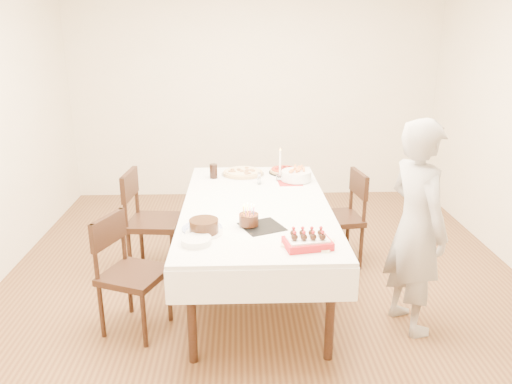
{
  "coord_description": "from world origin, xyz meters",
  "views": [
    {
      "loc": [
        -0.2,
        -3.69,
        2.07
      ],
      "look_at": [
        -0.07,
        0.0,
        0.85
      ],
      "focal_mm": 35.0,
      "sensor_mm": 36.0,
      "label": 1
    }
  ],
  "objects_px": {
    "layer_cake": "(204,227)",
    "birthday_cake": "(249,215)",
    "cola_glass": "(213,171)",
    "strawberry_box": "(308,242)",
    "person": "(416,228)",
    "chair_left_savory": "(155,222)",
    "dining_table": "(256,247)",
    "chair_left_dessert": "(134,275)",
    "pasta_bowl": "(296,176)",
    "chair_right_savory": "(337,218)",
    "pizza_pepperoni": "(284,171)",
    "pizza_white": "(243,173)",
    "taper_candle": "(280,164)"
  },
  "relations": [
    {
      "from": "person",
      "to": "pizza_white",
      "type": "relative_size",
      "value": 3.79
    },
    {
      "from": "chair_right_savory",
      "to": "cola_glass",
      "type": "relative_size",
      "value": 6.59
    },
    {
      "from": "pizza_white",
      "to": "pizza_pepperoni",
      "type": "distance_m",
      "value": 0.4
    },
    {
      "from": "pizza_pepperoni",
      "to": "taper_candle",
      "type": "distance_m",
      "value": 0.29
    },
    {
      "from": "dining_table",
      "to": "cola_glass",
      "type": "height_order",
      "value": "cola_glass"
    },
    {
      "from": "pizza_white",
      "to": "layer_cake",
      "type": "relative_size",
      "value": 1.61
    },
    {
      "from": "chair_right_savory",
      "to": "taper_candle",
      "type": "xyz_separation_m",
      "value": [
        -0.51,
        0.15,
        0.47
      ]
    },
    {
      "from": "layer_cake",
      "to": "birthday_cake",
      "type": "distance_m",
      "value": 0.33
    },
    {
      "from": "chair_right_savory",
      "to": "taper_candle",
      "type": "relative_size",
      "value": 2.84
    },
    {
      "from": "pasta_bowl",
      "to": "cola_glass",
      "type": "distance_m",
      "value": 0.76
    },
    {
      "from": "dining_table",
      "to": "pizza_pepperoni",
      "type": "xyz_separation_m",
      "value": [
        0.3,
        0.85,
        0.4
      ]
    },
    {
      "from": "chair_right_savory",
      "to": "strawberry_box",
      "type": "bearing_deg",
      "value": -117.2
    },
    {
      "from": "dining_table",
      "to": "strawberry_box",
      "type": "xyz_separation_m",
      "value": [
        0.3,
        -0.83,
        0.41
      ]
    },
    {
      "from": "chair_left_savory",
      "to": "cola_glass",
      "type": "bearing_deg",
      "value": -140.15
    },
    {
      "from": "chair_right_savory",
      "to": "chair_left_savory",
      "type": "height_order",
      "value": "chair_left_savory"
    },
    {
      "from": "pizza_white",
      "to": "birthday_cake",
      "type": "relative_size",
      "value": 2.81
    },
    {
      "from": "person",
      "to": "pizza_white",
      "type": "distance_m",
      "value": 1.8
    },
    {
      "from": "dining_table",
      "to": "chair_left_dessert",
      "type": "bearing_deg",
      "value": -147.78
    },
    {
      "from": "dining_table",
      "to": "pizza_pepperoni",
      "type": "relative_size",
      "value": 7.43
    },
    {
      "from": "birthday_cake",
      "to": "person",
      "type": "bearing_deg",
      "value": -4.49
    },
    {
      "from": "pizza_pepperoni",
      "to": "layer_cake",
      "type": "bearing_deg",
      "value": -114.77
    },
    {
      "from": "chair_left_dessert",
      "to": "chair_right_savory",
      "type": "bearing_deg",
      "value": -125.94
    },
    {
      "from": "birthday_cake",
      "to": "pizza_white",
      "type": "bearing_deg",
      "value": 91.27
    },
    {
      "from": "layer_cake",
      "to": "birthday_cake",
      "type": "bearing_deg",
      "value": 21.95
    },
    {
      "from": "person",
      "to": "taper_candle",
      "type": "xyz_separation_m",
      "value": [
        -0.85,
        1.17,
        0.14
      ]
    },
    {
      "from": "chair_left_savory",
      "to": "layer_cake",
      "type": "height_order",
      "value": "chair_left_savory"
    },
    {
      "from": "chair_left_savory",
      "to": "layer_cake",
      "type": "distance_m",
      "value": 1.12
    },
    {
      "from": "cola_glass",
      "to": "strawberry_box",
      "type": "bearing_deg",
      "value": -66.69
    },
    {
      "from": "layer_cake",
      "to": "strawberry_box",
      "type": "height_order",
      "value": "layer_cake"
    },
    {
      "from": "birthday_cake",
      "to": "strawberry_box",
      "type": "xyz_separation_m",
      "value": [
        0.36,
        -0.36,
        -0.05
      ]
    },
    {
      "from": "chair_left_savory",
      "to": "chair_left_dessert",
      "type": "relative_size",
      "value": 1.08
    },
    {
      "from": "pizza_white",
      "to": "cola_glass",
      "type": "xyz_separation_m",
      "value": [
        -0.27,
        -0.09,
        0.04
      ]
    },
    {
      "from": "chair_left_dessert",
      "to": "strawberry_box",
      "type": "bearing_deg",
      "value": -171.13
    },
    {
      "from": "dining_table",
      "to": "birthday_cake",
      "type": "height_order",
      "value": "birthday_cake"
    },
    {
      "from": "dining_table",
      "to": "person",
      "type": "relative_size",
      "value": 1.41
    },
    {
      "from": "chair_left_savory",
      "to": "birthday_cake",
      "type": "height_order",
      "value": "chair_left_savory"
    },
    {
      "from": "pizza_pepperoni",
      "to": "layer_cake",
      "type": "height_order",
      "value": "layer_cake"
    },
    {
      "from": "chair_left_savory",
      "to": "pasta_bowl",
      "type": "distance_m",
      "value": 1.32
    },
    {
      "from": "cola_glass",
      "to": "birthday_cake",
      "type": "distance_m",
      "value": 1.21
    },
    {
      "from": "pasta_bowl",
      "to": "cola_glass",
      "type": "height_order",
      "value": "cola_glass"
    },
    {
      "from": "pizza_white",
      "to": "layer_cake",
      "type": "bearing_deg",
      "value": -101.19
    },
    {
      "from": "pasta_bowl",
      "to": "strawberry_box",
      "type": "bearing_deg",
      "value": -93.49
    },
    {
      "from": "pasta_bowl",
      "to": "cola_glass",
      "type": "relative_size",
      "value": 2.04
    },
    {
      "from": "person",
      "to": "chair_left_savory",
      "type": "bearing_deg",
      "value": 47.99
    },
    {
      "from": "strawberry_box",
      "to": "pizza_pepperoni",
      "type": "bearing_deg",
      "value": 89.98
    },
    {
      "from": "pizza_pepperoni",
      "to": "taper_candle",
      "type": "bearing_deg",
      "value": -103.57
    },
    {
      "from": "person",
      "to": "pasta_bowl",
      "type": "xyz_separation_m",
      "value": [
        -0.7,
        1.15,
        0.04
      ]
    },
    {
      "from": "cola_glass",
      "to": "strawberry_box",
      "type": "relative_size",
      "value": 0.45
    },
    {
      "from": "chair_right_savory",
      "to": "person",
      "type": "distance_m",
      "value": 1.12
    },
    {
      "from": "chair_right_savory",
      "to": "chair_left_savory",
      "type": "bearing_deg",
      "value": 175.76
    }
  ]
}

